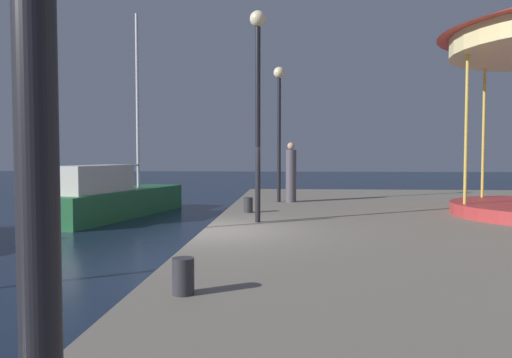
# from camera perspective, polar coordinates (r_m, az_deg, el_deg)

# --- Properties ---
(ground_plane) EXTENTS (120.00, 120.00, 0.00)m
(ground_plane) POSITION_cam_1_polar(r_m,az_deg,el_deg) (10.30, -6.12, -10.25)
(ground_plane) COLOR #162338
(sailboat_green) EXTENTS (3.30, 7.58, 7.93)m
(sailboat_green) POSITION_cam_1_polar(r_m,az_deg,el_deg) (18.98, -16.11, -2.07)
(sailboat_green) COLOR #236638
(sailboat_green) RESTS_ON ground
(lamp_post_mid_promenade) EXTENTS (0.36, 0.36, 4.72)m
(lamp_post_mid_promenade) POSITION_cam_1_polar(r_m,az_deg,el_deg) (11.25, 0.21, 11.31)
(lamp_post_mid_promenade) COLOR black
(lamp_post_mid_promenade) RESTS_ON quay_dock
(lamp_post_far_end) EXTENTS (0.36, 0.36, 4.34)m
(lamp_post_far_end) POSITION_cam_1_polar(r_m,az_deg,el_deg) (16.04, 2.67, 7.94)
(lamp_post_far_end) COLOR black
(lamp_post_far_end) RESTS_ON quay_dock
(bollard_south) EXTENTS (0.24, 0.24, 0.40)m
(bollard_south) POSITION_cam_1_polar(r_m,az_deg,el_deg) (13.08, -0.89, -3.01)
(bollard_south) COLOR #2D2D33
(bollard_south) RESTS_ON quay_dock
(bollard_north) EXTENTS (0.24, 0.24, 0.40)m
(bollard_north) POSITION_cam_1_polar(r_m,az_deg,el_deg) (5.54, -8.38, -11.02)
(bollard_north) COLOR #2D2D33
(bollard_north) RESTS_ON quay_dock
(person_near_carousel) EXTENTS (0.34, 0.34, 1.93)m
(person_near_carousel) POSITION_cam_1_polar(r_m,az_deg,el_deg) (16.01, 4.06, 0.58)
(person_near_carousel) COLOR #514C56
(person_near_carousel) RESTS_ON quay_dock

